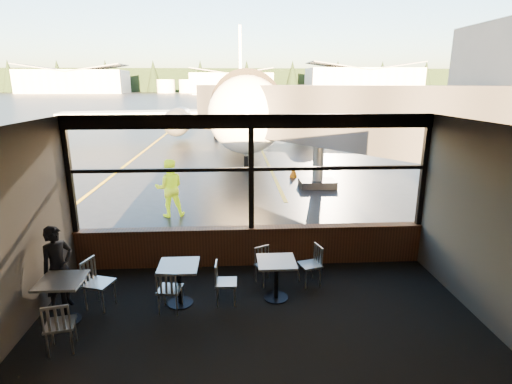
{
  "coord_description": "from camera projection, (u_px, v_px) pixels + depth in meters",
  "views": [
    {
      "loc": [
        -0.42,
        -8.66,
        4.13
      ],
      "look_at": [
        0.17,
        1.0,
        1.5
      ],
      "focal_mm": 28.0,
      "sensor_mm": 36.0,
      "label": 1
    }
  ],
  "objects": [
    {
      "name": "carpet_floor",
      "position": [
        261.0,
        343.0,
        6.56
      ],
      "size": [
        8.0,
        6.0,
        0.01
      ],
      "primitive_type": "cube",
      "color": "black",
      "rests_on": "ground"
    },
    {
      "name": "chair_near_n",
      "position": [
        266.0,
        266.0,
        8.42
      ],
      "size": [
        0.59,
        0.59,
        0.81
      ],
      "primitive_type": null,
      "rotation": [
        0.0,
        0.0,
        3.61
      ],
      "color": "#BCB6AA",
      "rests_on": "carpet_floor"
    },
    {
      "name": "cafe_table_mid",
      "position": [
        179.0,
        285.0,
        7.64
      ],
      "size": [
        0.75,
        0.75,
        0.82
      ],
      "primitive_type": null,
      "color": "#ADA89F",
      "rests_on": "carpet_floor"
    },
    {
      "name": "cafe_table_near",
      "position": [
        276.0,
        280.0,
        7.84
      ],
      "size": [
        0.74,
        0.74,
        0.81
      ],
      "primitive_type": null,
      "color": "#9A968E",
      "rests_on": "carpet_floor"
    },
    {
      "name": "chair_mid_s",
      "position": [
        170.0,
        290.0,
        7.41
      ],
      "size": [
        0.54,
        0.54,
        0.87
      ],
      "primitive_type": null,
      "rotation": [
        0.0,
        0.0,
        -0.16
      ],
      "color": "#B0AB9F",
      "rests_on": "carpet_floor"
    },
    {
      "name": "treeline",
      "position": [
        231.0,
        80.0,
        210.15
      ],
      "size": [
        360.0,
        3.0,
        12.0
      ],
      "primitive_type": "cube",
      "color": "black",
      "rests_on": "ground_plane"
    },
    {
      "name": "jet_bridge",
      "position": [
        343.0,
        136.0,
        14.36
      ],
      "size": [
        8.67,
        10.6,
        4.63
      ],
      "primitive_type": null,
      "color": "#2B2B2E",
      "rests_on": "ground_plane"
    },
    {
      "name": "cafe_table_left",
      "position": [
        64.0,
        301.0,
        7.06
      ],
      "size": [
        0.76,
        0.76,
        0.83
      ],
      "primitive_type": null,
      "color": "gray",
      "rests_on": "carpet_floor"
    },
    {
      "name": "hangar_left",
      "position": [
        74.0,
        81.0,
        177.25
      ],
      "size": [
        45.0,
        18.0,
        11.0
      ],
      "primitive_type": null,
      "color": "silver",
      "rests_on": "ground_plane"
    },
    {
      "name": "mullion_left",
      "position": [
        69.0,
        176.0,
        8.64
      ],
      "size": [
        0.12,
        0.12,
        2.6
      ],
      "primitive_type": "cube",
      "color": "black",
      "rests_on": "ground"
    },
    {
      "name": "hangar_right",
      "position": [
        362.0,
        80.0,
        182.87
      ],
      "size": [
        50.0,
        20.0,
        12.0
      ],
      "primitive_type": null,
      "color": "silver",
      "rests_on": "ground_plane"
    },
    {
      "name": "ground_crew",
      "position": [
        169.0,
        188.0,
        12.69
      ],
      "size": [
        1.01,
        0.85,
        1.85
      ],
      "primitive_type": "imported",
      "rotation": [
        0.0,
        0.0,
        3.32
      ],
      "color": "#BFF219",
      "rests_on": "ground_plane"
    },
    {
      "name": "chair_near_w",
      "position": [
        226.0,
        283.0,
        7.68
      ],
      "size": [
        0.48,
        0.48,
        0.85
      ],
      "primitive_type": null,
      "rotation": [
        0.0,
        0.0,
        -1.6
      ],
      "color": "#ADA99C",
      "rests_on": "carpet_floor"
    },
    {
      "name": "mullion_right",
      "position": [
        424.0,
        171.0,
        9.11
      ],
      "size": [
        0.12,
        0.12,
        2.6
      ],
      "primitive_type": "cube",
      "color": "black",
      "rests_on": "ground"
    },
    {
      "name": "chair_left_s",
      "position": [
        60.0,
        325.0,
        6.3
      ],
      "size": [
        0.59,
        0.59,
        0.91
      ],
      "primitive_type": null,
      "rotation": [
        0.0,
        0.0,
        0.21
      ],
      "color": "#B4AFA2",
      "rests_on": "carpet_floor"
    },
    {
      "name": "ceiling",
      "position": [
        261.0,
        130.0,
        5.64
      ],
      "size": [
        8.0,
        6.0,
        0.04
      ],
      "primitive_type": "cube",
      "color": "#38332D",
      "rests_on": "ground"
    },
    {
      "name": "passenger",
      "position": [
        58.0,
        267.0,
        7.45
      ],
      "size": [
        0.68,
        0.7,
        1.63
      ],
      "primitive_type": "imported",
      "rotation": [
        0.0,
        0.0,
        0.85
      ],
      "color": "black",
      "rests_on": "carpet_floor"
    },
    {
      "name": "fuel_tank_b",
      "position": [
        188.0,
        86.0,
        182.79
      ],
      "size": [
        8.0,
        8.0,
        6.0
      ],
      "primitive_type": "cylinder",
      "color": "silver",
      "rests_on": "ground_plane"
    },
    {
      "name": "mullion_centre",
      "position": [
        251.0,
        174.0,
        8.87
      ],
      "size": [
        0.12,
        0.12,
        2.6
      ],
      "primitive_type": "cube",
      "color": "black",
      "rests_on": "ground"
    },
    {
      "name": "fuel_tank_c",
      "position": [
        210.0,
        86.0,
        183.38
      ],
      "size": [
        8.0,
        8.0,
        6.0
      ],
      "primitive_type": "cylinder",
      "color": "silver",
      "rests_on": "ground_plane"
    },
    {
      "name": "chair_near_e",
      "position": [
        310.0,
        265.0,
        8.41
      ],
      "size": [
        0.59,
        0.59,
        0.87
      ],
      "primitive_type": null,
      "rotation": [
        0.0,
        0.0,
        1.84
      ],
      "color": "#AEAA9D",
      "rests_on": "carpet_floor"
    },
    {
      "name": "window_header",
      "position": [
        251.0,
        121.0,
        8.57
      ],
      "size": [
        8.0,
        0.18,
        0.3
      ],
      "primitive_type": "cube",
      "color": "black",
      "rests_on": "ground"
    },
    {
      "name": "hangar_mid",
      "position": [
        232.0,
        82.0,
        186.33
      ],
      "size": [
        38.0,
        15.0,
        10.0
      ],
      "primitive_type": null,
      "color": "silver",
      "rests_on": "ground_plane"
    },
    {
      "name": "chair_mid_w",
      "position": [
        99.0,
        284.0,
        7.53
      ],
      "size": [
        0.67,
        0.67,
        0.97
      ],
      "primitive_type": null,
      "rotation": [
        0.0,
        0.0,
        -1.89
      ],
      "color": "beige",
      "rests_on": "carpet_floor"
    },
    {
      "name": "fuel_tank_a",
      "position": [
        166.0,
        86.0,
        182.2
      ],
      "size": [
        8.0,
        8.0,
        6.0
      ],
      "primitive_type": "cylinder",
      "color": "silver",
      "rests_on": "ground_plane"
    },
    {
      "name": "cone_nose",
      "position": [
        293.0,
        172.0,
        18.18
      ],
      "size": [
        0.37,
        0.37,
        0.52
      ],
      "primitive_type": "cone",
      "color": "#FD4608",
      "rests_on": "ground_plane"
    },
    {
      "name": "window_transom",
      "position": [
        251.0,
        169.0,
        8.85
      ],
      "size": [
        8.0,
        0.1,
        0.08
      ],
      "primitive_type": "cube",
      "color": "black",
      "rests_on": "ground"
    },
    {
      "name": "window_sill",
      "position": [
        251.0,
        247.0,
        9.33
      ],
      "size": [
        8.0,
        0.28,
        0.9
      ],
      "primitive_type": "cube",
      "color": "#532B19",
      "rests_on": "ground"
    },
    {
      "name": "ground_plane",
      "position": [
        232.0,
        97.0,
        125.04
      ],
      "size": [
        520.0,
        520.0,
        0.0
      ],
      "primitive_type": "plane",
      "color": "black",
      "rests_on": "ground"
    },
    {
      "name": "airliner",
      "position": [
        242.0,
        71.0,
        29.81
      ],
      "size": [
        28.13,
        33.59,
        10.15
      ],
      "primitive_type": null,
      "rotation": [
        0.0,
        0.0,
        -0.01
      ],
      "color": "white",
      "rests_on": "ground_plane"
    },
    {
      "name": "wall_right",
      "position": [
        512.0,
        239.0,
        6.34
      ],
      "size": [
        0.04,
        6.0,
        3.5
      ],
      "primitive_type": "cube",
      "color": "#504940",
      "rests_on": "ground"
    }
  ]
}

